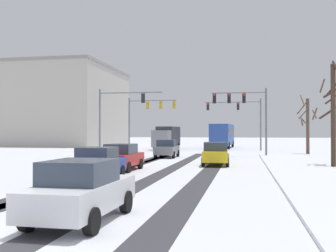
{
  "coord_description": "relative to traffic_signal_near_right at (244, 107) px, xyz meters",
  "views": [
    {
      "loc": [
        5.84,
        -6.91,
        2.37
      ],
      "look_at": [
        0.0,
        23.33,
        2.8
      ],
      "focal_mm": 41.97,
      "sensor_mm": 36.0,
      "label": 1
    }
  ],
  "objects": [
    {
      "name": "traffic_signal_far_left",
      "position": [
        -11.43,
        7.88,
        0.03
      ],
      "size": [
        6.03,
        0.6,
        6.5
      ],
      "color": "slate",
      "rests_on": "ground"
    },
    {
      "name": "wheel_track_left_lane",
      "position": [
        -7.82,
        -14.64,
        -4.76
      ],
      "size": [
        1.12,
        36.66,
        0.01
      ],
      "primitive_type": "cube",
      "color": "#38383D",
      "rests_on": "ground"
    },
    {
      "name": "sidewalk_kerb_right",
      "position": [
        3.46,
        -16.31,
        -4.7
      ],
      "size": [
        4.0,
        36.66,
        0.12
      ],
      "primitive_type": "cube",
      "color": "white",
      "rests_on": "ground"
    },
    {
      "name": "bus_oncoming",
      "position": [
        -3.02,
        18.47,
        -2.77
      ],
      "size": [
        3.05,
        11.11,
        3.38
      ],
      "color": "#284793",
      "rests_on": "ground"
    },
    {
      "name": "car_grey_lead",
      "position": [
        -6.91,
        -3.15,
        -3.95
      ],
      "size": [
        1.88,
        4.12,
        1.62
      ],
      "color": "slate",
      "rests_on": "ground"
    },
    {
      "name": "car_white_fifth",
      "position": [
        -4.24,
        -28.5,
        -3.95
      ],
      "size": [
        1.88,
        4.12,
        1.62
      ],
      "color": "silver",
      "rests_on": "ground"
    },
    {
      "name": "bare_tree_sidewalk_far",
      "position": [
        6.68,
        5.74,
        -1.49
      ],
      "size": [
        2.16,
        2.14,
        6.31
      ],
      "color": "brown",
      "rests_on": "ground"
    },
    {
      "name": "wheel_track_right_lane",
      "position": [
        -2.03,
        -14.64,
        -4.76
      ],
      "size": [
        1.06,
        36.66,
        0.01
      ],
      "primitive_type": "cube",
      "color": "#38383D",
      "rests_on": "ground"
    },
    {
      "name": "car_blue_fourth",
      "position": [
        -6.93,
        -20.32,
        -3.95
      ],
      "size": [
        1.96,
        4.16,
        1.62
      ],
      "color": "#233899",
      "rests_on": "ground"
    },
    {
      "name": "traffic_signal_far_right",
      "position": [
        -0.4,
        12.08,
        -0.08
      ],
      "size": [
        7.04,
        0.5,
        6.5
      ],
      "color": "slate",
      "rests_on": "ground"
    },
    {
      "name": "office_building_far_left_block",
      "position": [
        -31.52,
        26.06,
        2.03
      ],
      "size": [
        18.54,
        21.34,
        13.57
      ],
      "color": "#B2ADA3",
      "rests_on": "ground"
    },
    {
      "name": "traffic_signal_near_left",
      "position": [
        -12.08,
        -1.96,
        -0.32
      ],
      "size": [
        6.31,
        0.38,
        6.5
      ],
      "color": "slate",
      "rests_on": "ground"
    },
    {
      "name": "traffic_signal_near_right",
      "position": [
        0.0,
        0.0,
        0.0
      ],
      "size": [
        5.23,
        0.38,
        6.5
      ],
      "color": "slate",
      "rests_on": "ground"
    },
    {
      "name": "car_red_third",
      "position": [
        -7.33,
        -15.37,
        -3.95
      ],
      "size": [
        1.9,
        4.13,
        1.62
      ],
      "color": "red",
      "rests_on": "ground"
    },
    {
      "name": "wheel_track_center",
      "position": [
        -7.43,
        -14.64,
        -4.76
      ],
      "size": [
        0.82,
        36.66,
        0.01
      ],
      "primitive_type": "cube",
      "color": "#38383D",
      "rests_on": "ground"
    },
    {
      "name": "car_yellow_cab_second",
      "position": [
        -1.97,
        -10.61,
        -3.95
      ],
      "size": [
        1.98,
        4.17,
        1.62
      ],
      "color": "yellow",
      "rests_on": "ground"
    },
    {
      "name": "box_truck_delivery",
      "position": [
        -10.05,
        12.75,
        -3.13
      ],
      "size": [
        2.56,
        7.49,
        3.02
      ],
      "color": "slate",
      "rests_on": "ground"
    },
    {
      "name": "wheel_track_oncoming",
      "position": [
        -4.56,
        -14.64,
        -4.76
      ],
      "size": [
        0.97,
        36.66,
        0.01
      ],
      "primitive_type": "cube",
      "color": "#38383D",
      "rests_on": "ground"
    },
    {
      "name": "bare_tree_sidewalk_mid",
      "position": [
        5.96,
        -9.93,
        -0.9
      ],
      "size": [
        2.11,
        2.1,
        7.12
      ],
      "color": "#423023",
      "rests_on": "ground"
    }
  ]
}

